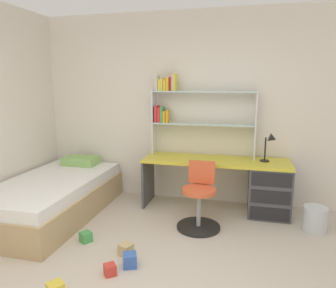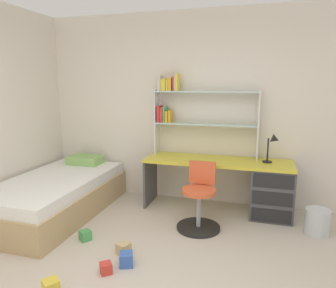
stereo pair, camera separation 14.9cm
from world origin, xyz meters
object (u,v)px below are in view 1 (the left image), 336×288
(toy_block_red_3, at_px, (110,270))
(desk_lamp, at_px, (271,143))
(toy_block_blue_1, at_px, (130,260))
(waste_bin, at_px, (315,219))
(toy_block_natural_2, at_px, (126,250))
(swivel_chair, at_px, (199,203))
(desk, at_px, (254,184))
(toy_block_green_4, at_px, (86,237))
(bed_platform, at_px, (53,197))
(bookshelf_hutch, at_px, (187,108))

(toy_block_red_3, bearing_deg, desk_lamp, 50.72)
(toy_block_blue_1, relative_size, toy_block_red_3, 1.27)
(waste_bin, relative_size, toy_block_natural_2, 2.49)
(desk_lamp, bearing_deg, waste_bin, -38.22)
(swivel_chair, bearing_deg, toy_block_red_3, -118.92)
(desk_lamp, height_order, toy_block_natural_2, desk_lamp)
(desk, height_order, desk_lamp, desk_lamp)
(toy_block_blue_1, height_order, toy_block_green_4, toy_block_blue_1)
(toy_block_green_4, bearing_deg, bed_platform, 143.88)
(waste_bin, bearing_deg, bookshelf_hutch, 160.72)
(waste_bin, bearing_deg, toy_block_blue_1, -146.75)
(bookshelf_hutch, bearing_deg, toy_block_green_4, -120.23)
(swivel_chair, relative_size, toy_block_red_3, 7.88)
(bookshelf_hutch, distance_m, toy_block_green_4, 2.13)
(bed_platform, relative_size, toy_block_blue_1, 16.18)
(bed_platform, bearing_deg, toy_block_natural_2, -28.77)
(bookshelf_hutch, relative_size, bed_platform, 0.70)
(desk, bearing_deg, bookshelf_hutch, 169.19)
(desk, xyz_separation_m, toy_block_blue_1, (-1.14, -1.60, -0.33))
(toy_block_red_3, bearing_deg, desk, 54.25)
(desk, distance_m, bookshelf_hutch, 1.37)
(desk_lamp, relative_size, toy_block_green_4, 3.48)
(desk_lamp, bearing_deg, toy_block_red_3, -129.28)
(swivel_chair, relative_size, toy_block_blue_1, 6.20)
(bed_platform, height_order, toy_block_red_3, bed_platform)
(bookshelf_hutch, xyz_separation_m, toy_block_green_4, (-0.84, -1.45, -1.32))
(bookshelf_hutch, relative_size, toy_block_green_4, 12.98)
(desk, distance_m, waste_bin, 0.84)
(swivel_chair, height_order, toy_block_green_4, swivel_chair)
(waste_bin, xyz_separation_m, toy_block_blue_1, (-1.84, -1.21, -0.08))
(swivel_chair, xyz_separation_m, toy_block_natural_2, (-0.62, -0.81, -0.25))
(waste_bin, bearing_deg, toy_block_natural_2, -152.18)
(desk, xyz_separation_m, toy_block_natural_2, (-1.25, -1.42, -0.33))
(desk, height_order, waste_bin, desk)
(toy_block_natural_2, xyz_separation_m, toy_block_red_3, (-0.02, -0.34, -0.01))
(swivel_chair, height_order, toy_block_red_3, swivel_chair)
(toy_block_natural_2, distance_m, toy_block_red_3, 0.35)
(bookshelf_hutch, bearing_deg, toy_block_natural_2, -101.21)
(desk, relative_size, desk_lamp, 5.06)
(bookshelf_hutch, xyz_separation_m, bed_platform, (-1.61, -0.89, -1.13))
(swivel_chair, relative_size, bed_platform, 0.38)
(desk_lamp, relative_size, waste_bin, 1.30)
(toy_block_blue_1, bearing_deg, waste_bin, 33.25)
(toy_block_blue_1, bearing_deg, bed_platform, 147.62)
(swivel_chair, relative_size, waste_bin, 2.65)
(desk, distance_m, toy_block_green_4, 2.21)
(desk_lamp, relative_size, toy_block_blue_1, 3.03)
(swivel_chair, height_order, bed_platform, swivel_chair)
(swivel_chair, bearing_deg, toy_block_blue_1, -117.35)
(bookshelf_hutch, distance_m, bed_platform, 2.16)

